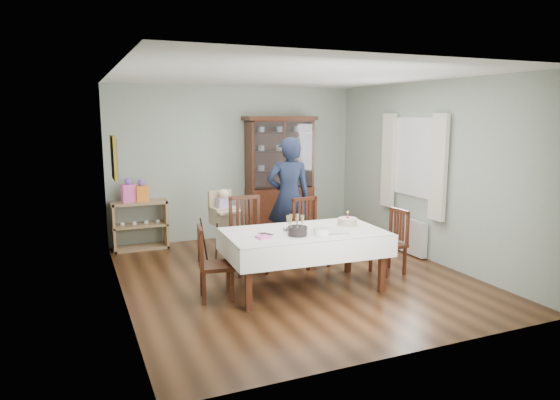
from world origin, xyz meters
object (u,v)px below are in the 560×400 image
chair_far_left (249,250)px  chair_end_right (389,254)px  sideboard (140,225)px  high_chair (224,233)px  dining_table (304,260)px  gift_bag_pink (128,191)px  gift_bag_orange (142,191)px  woman (289,198)px  chair_far_right (311,246)px  birthday_cake (347,222)px  champagne_tray (295,226)px  china_cabinet (280,175)px  chair_end_left (215,278)px

chair_far_left → chair_end_right: chair_far_left is taller
sideboard → high_chair: high_chair is taller
dining_table → sideboard: 3.26m
chair_far_left → sideboard: bearing=126.8°
gift_bag_pink → gift_bag_orange: gift_bag_pink is taller
gift_bag_pink → woman: bearing=-31.1°
high_chair → gift_bag_orange: size_ratio=3.01×
chair_far_right → chair_end_right: size_ratio=1.10×
birthday_cake → gift_bag_pink: 3.70m
woman → champagne_tray: size_ratio=5.83×
sideboard → high_chair: 1.64m
china_cabinet → chair_far_left: size_ratio=2.05×
sideboard → chair_end_right: bearing=-41.4°
dining_table → chair_far_left: 1.04m
chair_end_left → high_chair: size_ratio=0.81×
high_chair → gift_bag_orange: bearing=121.9°
high_chair → chair_end_left: bearing=-119.1°
sideboard → birthday_cake: size_ratio=3.13×
china_cabinet → gift_bag_orange: china_cabinet is taller
dining_table → high_chair: bearing=110.1°
gift_bag_pink → dining_table: bearing=-57.0°
woman → gift_bag_pink: woman is taller
china_cabinet → sideboard: china_cabinet is taller
sideboard → birthday_cake: bearing=-50.3°
chair_end_left → gift_bag_pink: (-0.68, 2.69, 0.71)m
champagne_tray → chair_end_left: bearing=178.6°
chair_end_right → woman: woman is taller
chair_far_right → chair_end_left: size_ratio=1.10×
chair_end_right → champagne_tray: bearing=-92.2°
chair_far_left → gift_bag_pink: size_ratio=2.66×
chair_end_left → high_chair: bearing=-12.2°
dining_table → chair_far_right: 1.06m
sideboard → gift_bag_orange: bearing=-20.8°
champagne_tray → woman: bearing=69.4°
sideboard → chair_end_left: bearing=-79.2°
sideboard → chair_end_left: size_ratio=1.00×
dining_table → chair_far_right: bearing=58.7°
champagne_tray → gift_bag_orange: bearing=119.2°
chair_far_right → high_chair: (-1.13, 0.68, 0.14)m
sideboard → chair_far_left: 2.24m
sideboard → chair_far_left: (1.25, -1.86, -0.08)m
chair_far_right → dining_table: bearing=-128.7°
champagne_tray → birthday_cake: bearing=-3.2°
chair_end_left → birthday_cake: bearing=-83.6°
chair_far_left → gift_bag_pink: (-1.41, 1.84, 0.66)m
china_cabinet → gift_bag_orange: 2.45m
china_cabinet → chair_end_left: size_ratio=2.42×
sideboard → chair_end_left: (0.52, -2.71, -0.13)m
dining_table → chair_far_left: bearing=113.1°
champagne_tray → chair_far_left: bearing=109.9°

